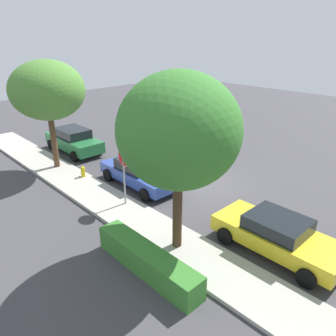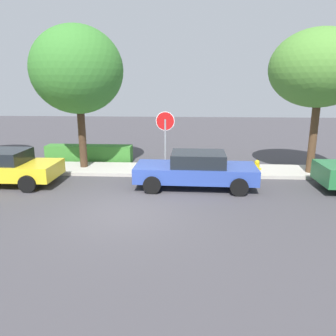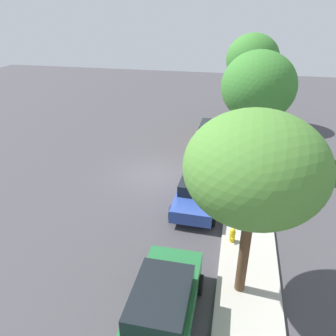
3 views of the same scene
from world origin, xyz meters
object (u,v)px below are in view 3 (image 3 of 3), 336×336
Objects in this scene: street_tree_mid_block at (253,59)px; stop_sign at (242,159)px; street_tree_near_corner at (255,168)px; parked_car_blue at (198,190)px; fire_hydrant at (232,236)px; parked_car_yellow at (213,132)px; parked_car_green at (161,310)px; street_tree_far at (258,87)px.

stop_sign is at bearing -1.68° from street_tree_mid_block.
stop_sign is at bearing -178.37° from street_tree_near_corner.
street_tree_near_corner is at bearing 22.42° from parked_car_blue.
parked_car_blue is 6.37× the size of fire_hydrant.
parked_car_green reaches higher than parked_car_yellow.
fire_hydrant is (2.61, 1.66, -0.33)m from parked_car_blue.
parked_car_blue is at bearing -147.56° from fire_hydrant.
street_tree_far is (-3.81, 0.56, 2.51)m from stop_sign.
street_tree_mid_block reaches higher than parked_car_yellow.
street_tree_mid_block is at bearing 152.32° from parked_car_yellow.
street_tree_far is (-9.91, 0.38, -0.03)m from street_tree_near_corner.
parked_car_blue is 0.73× the size of street_tree_far.
parked_car_yellow is (-7.60, -0.04, 0.00)m from parked_car_blue.
stop_sign is 6.61m from street_tree_near_corner.
stop_sign is 0.41× the size of street_tree_mid_block.
parked_car_yellow is 14.38m from parked_car_green.
stop_sign is 0.59× the size of parked_car_blue.
street_tree_far is at bearing 168.02° from parked_car_green.
parked_car_green is at bearing -47.47° from street_tree_near_corner.
parked_car_green reaches higher than parked_car_blue.
parked_car_green is at bearing -6.99° from street_tree_mid_block.
street_tree_far is (2.51, 2.41, 3.68)m from parked_car_yellow.
stop_sign is 10.85m from street_tree_mid_block.
street_tree_far is at bearing 2.18° from street_tree_mid_block.
parked_car_yellow is 10.36m from fire_hydrant.
parked_car_blue is 0.70× the size of street_tree_mid_block.
fire_hydrant is at bearing -171.53° from street_tree_near_corner.
parked_car_green is 4.63m from street_tree_near_corner.
street_tree_mid_block is (-18.50, 2.27, 4.01)m from parked_car_green.
street_tree_mid_block reaches higher than street_tree_far.
street_tree_near_corner is at bearing -0.46° from street_tree_mid_block.
parked_car_yellow is at bearing -136.13° from street_tree_far.
parked_car_yellow is at bearing -27.68° from street_tree_mid_block.
street_tree_near_corner reaches higher than parked_car_blue.
stop_sign is at bearing 125.14° from parked_car_blue.
street_tree_mid_block is 9.16× the size of fire_hydrant.
street_tree_near_corner reaches higher than stop_sign.
parked_car_green is at bearing -0.42° from parked_car_yellow.
street_tree_mid_block is at bearing -177.82° from street_tree_far.
parked_car_green is (14.38, -0.11, 0.09)m from parked_car_yellow.
street_tree_near_corner is (4.83, 1.99, 3.71)m from parked_car_blue.
parked_car_green is 0.73× the size of street_tree_far.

